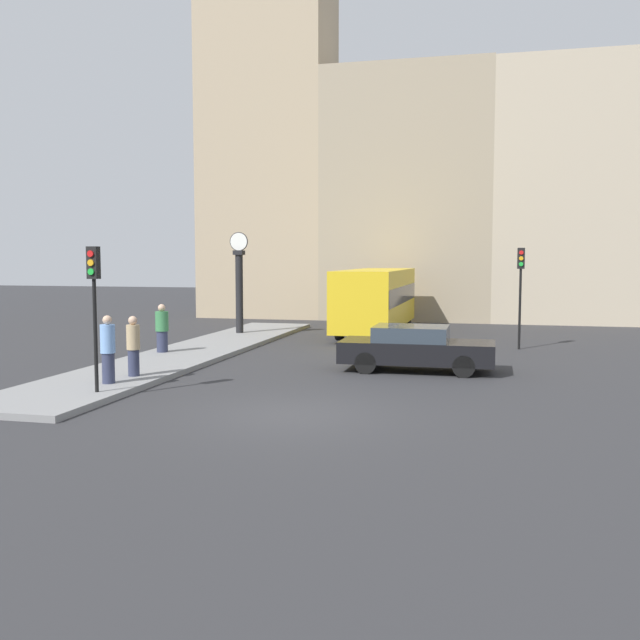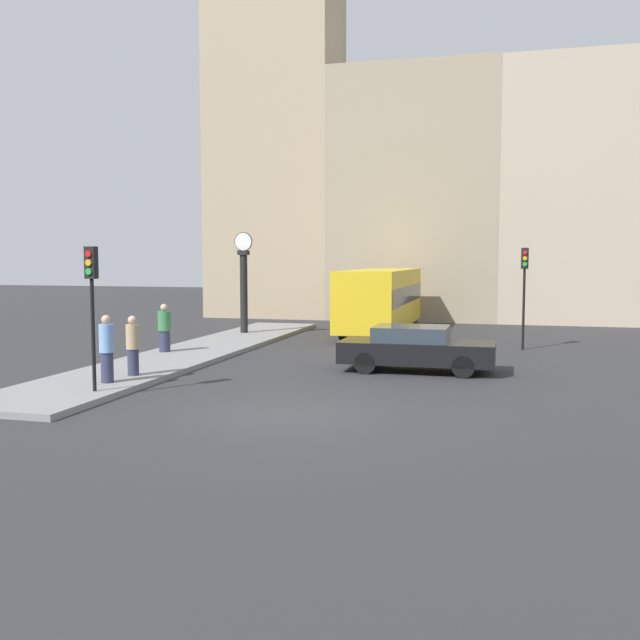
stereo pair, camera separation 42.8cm
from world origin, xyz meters
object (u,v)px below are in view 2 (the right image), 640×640
Objects in this scene: traffic_light_near at (92,288)px; pedestrian_blue_stripe at (107,349)px; pedestrian_tan_coat at (133,346)px; sedan_car at (416,348)px; pedestrian_green_hoodie at (164,328)px; traffic_light_far at (524,277)px; street_clock at (244,284)px; bus_distant at (381,297)px.

traffic_light_near reaches higher than pedestrian_blue_stripe.
pedestrian_blue_stripe is at bearing -93.57° from pedestrian_tan_coat.
sedan_car is 8.75m from pedestrian_green_hoodie.
traffic_light_near is 7.40m from pedestrian_green_hoodie.
street_clock is at bearing 171.90° from traffic_light_far.
pedestrian_blue_stripe is (-4.49, -14.85, -0.59)m from bus_distant.
bus_distant reaches higher than pedestrian_green_hoodie.
street_clock is 12.46m from pedestrian_blue_stripe.
pedestrian_blue_stripe is at bearing 106.86° from traffic_light_near.
traffic_light_far is 14.20m from pedestrian_tan_coat.
traffic_light_near is 2.87m from pedestrian_tan_coat.
sedan_car is 1.21× the size of traffic_light_far.
street_clock is 6.64m from pedestrian_green_hoodie.
pedestrian_tan_coat is (-10.37, -9.56, -1.69)m from traffic_light_far.
sedan_car is 2.58× the size of pedestrian_blue_stripe.
traffic_light_near is (-6.95, -5.92, 1.95)m from sedan_car.
traffic_light_near is 2.01m from pedestrian_blue_stripe.
pedestrian_green_hoodie is (-1.73, 6.99, -1.69)m from traffic_light_near.
sedan_car is at bearing 40.43° from traffic_light_near.
street_clock is at bearing 86.50° from pedestrian_green_hoodie.
street_clock is (-1.33, 13.49, -0.40)m from traffic_light_near.
pedestrian_tan_coat is at bearing 86.43° from pedestrian_blue_stripe.
bus_distant is 10.76m from pedestrian_green_hoodie.
pedestrian_tan_coat is at bearing -72.72° from pedestrian_green_hoodie.
street_clock reaches higher than pedestrian_blue_stripe.
pedestrian_tan_coat is (-4.42, -13.67, -0.64)m from bus_distant.
sedan_car is at bearing -117.91° from traffic_light_far.
pedestrian_blue_stripe is (0.99, -12.36, -1.22)m from street_clock.
sedan_car is 2.75× the size of pedestrian_green_hoodie.
street_clock reaches higher than pedestrian_tan_coat.
bus_distant is 15.52m from pedestrian_blue_stripe.
street_clock reaches higher than bus_distant.
traffic_light_far is at bearing 45.78° from pedestrian_blue_stripe.
traffic_light_far is 0.87× the size of street_clock.
street_clock is at bearing 95.41° from pedestrian_tan_coat.
pedestrian_blue_stripe is (-10.44, -10.73, -1.63)m from traffic_light_far.
sedan_car is 2.75× the size of pedestrian_tan_coat.
traffic_light_far reaches higher than traffic_light_near.
sedan_car is at bearing -42.44° from street_clock.
sedan_car is 8.73m from pedestrian_blue_stripe.
sedan_car is 7.01m from traffic_light_far.
traffic_light_near is at bearing -83.33° from pedestrian_tan_coat.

